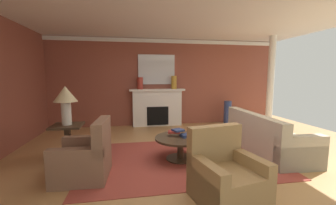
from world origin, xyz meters
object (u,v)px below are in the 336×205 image
at_px(fireplace, 157,108).
at_px(table_lamp, 65,98).
at_px(mantel_mirror, 157,70).
at_px(vase_mantel_right, 174,82).
at_px(sofa, 266,138).
at_px(vase_mantel_left, 140,83).
at_px(vase_tall_corner, 228,113).
at_px(coffee_table, 180,143).
at_px(side_table, 68,140).
at_px(armchair_near_window, 85,159).
at_px(armchair_facing_fireplace, 226,178).

xyz_separation_m(fireplace, table_lamp, (-2.09, -2.62, 0.65)).
distance_m(mantel_mirror, vase_mantel_right, 0.71).
relative_size(sofa, vase_mantel_left, 5.58).
bearing_deg(vase_mantel_right, vase_tall_corner, -7.92).
height_order(coffee_table, vase_tall_corner, vase_tall_corner).
height_order(fireplace, side_table, fireplace).
relative_size(fireplace, coffee_table, 1.80).
bearing_deg(armchair_near_window, sofa, 9.32).
xyz_separation_m(sofa, armchair_facing_fireplace, (-1.66, -1.58, 0.01)).
bearing_deg(mantel_mirror, side_table, -127.28).
xyz_separation_m(table_lamp, vase_mantel_right, (2.64, 2.57, 0.21)).
xyz_separation_m(armchair_facing_fireplace, side_table, (-2.44, 1.85, 0.09)).
bearing_deg(side_table, armchair_facing_fireplace, -37.22).
xyz_separation_m(mantel_mirror, sofa, (2.01, -3.01, -1.56)).
bearing_deg(vase_tall_corner, armchair_near_window, -141.09).
height_order(fireplace, vase_mantel_right, vase_mantel_right).
bearing_deg(vase_mantel_left, sofa, -48.03).
bearing_deg(vase_mantel_right, sofa, -62.87).
xyz_separation_m(table_lamp, vase_tall_corner, (4.43, 2.32, -0.82)).
height_order(table_lamp, vase_mantel_right, vase_mantel_right).
bearing_deg(fireplace, vase_tall_corner, -7.28).
relative_size(table_lamp, vase_mantel_left, 1.96).
height_order(mantel_mirror, vase_mantel_right, mantel_mirror).
distance_m(armchair_near_window, coffee_table, 1.75).
height_order(armchair_near_window, coffee_table, armchair_near_window).
height_order(sofa, vase_mantel_left, vase_mantel_left).
distance_m(mantel_mirror, side_table, 3.74).
height_order(armchair_facing_fireplace, coffee_table, armchair_facing_fireplace).
xyz_separation_m(armchair_near_window, vase_mantel_right, (2.15, 3.43, 1.13)).
bearing_deg(sofa, vase_tall_corner, 82.52).
distance_m(side_table, vase_mantel_right, 3.82).
bearing_deg(vase_mantel_right, coffee_table, -98.96).
bearing_deg(vase_mantel_left, vase_mantel_right, 0.00).
bearing_deg(armchair_facing_fireplace, vase_tall_corner, 64.42).
xyz_separation_m(side_table, vase_tall_corner, (4.43, 2.32, 0.01)).
relative_size(vase_mantel_right, vase_mantel_left, 1.12).
bearing_deg(side_table, fireplace, 51.47).
relative_size(sofa, vase_tall_corner, 2.63).
bearing_deg(vase_mantel_left, fireplace, 5.15).
xyz_separation_m(armchair_near_window, vase_mantel_left, (1.05, 3.43, 1.11)).
bearing_deg(mantel_mirror, table_lamp, -127.28).
xyz_separation_m(side_table, table_lamp, (0.00, 0.00, 0.82)).
xyz_separation_m(fireplace, side_table, (-2.09, -2.62, -0.18)).
height_order(armchair_near_window, table_lamp, table_lamp).
relative_size(mantel_mirror, sofa, 0.56).
relative_size(fireplace, vase_tall_corner, 2.22).
relative_size(fireplace, vase_mantel_left, 4.71).
relative_size(mantel_mirror, vase_tall_corner, 1.48).
height_order(sofa, armchair_facing_fireplace, armchair_facing_fireplace).
relative_size(coffee_table, vase_mantel_left, 2.62).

